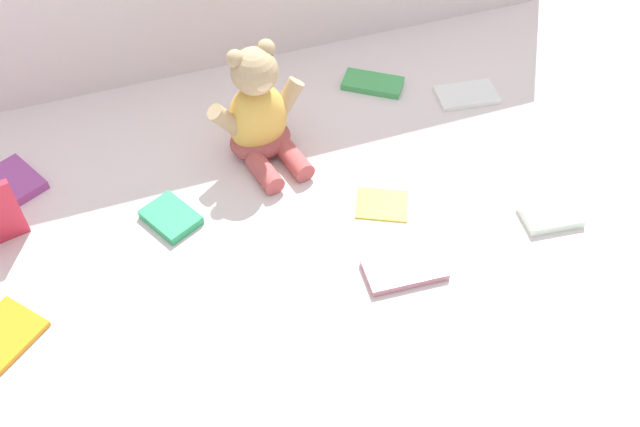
# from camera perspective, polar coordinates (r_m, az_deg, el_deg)

# --- Properties ---
(ground_plane) EXTENTS (3.20, 3.20, 0.00)m
(ground_plane) POSITION_cam_1_polar(r_m,az_deg,el_deg) (1.31, -1.02, 0.31)
(ground_plane) COLOR silver
(teddy_bear) EXTENTS (0.20, 0.19, 0.24)m
(teddy_bear) POSITION_cam_1_polar(r_m,az_deg,el_deg) (1.36, -4.97, 7.89)
(teddy_bear) COLOR #E5B24C
(teddy_bear) RESTS_ON ground_plane
(book_case_0) EXTENTS (0.15, 0.15, 0.01)m
(book_case_0) POSITION_cam_1_polar(r_m,az_deg,el_deg) (1.25, -24.45, -9.03)
(book_case_0) COLOR orange
(book_case_0) RESTS_ON ground_plane
(book_case_1) EXTENTS (0.12, 0.11, 0.01)m
(book_case_1) POSITION_cam_1_polar(r_m,az_deg,el_deg) (1.32, 5.06, 0.79)
(book_case_1) COLOR yellow
(book_case_1) RESTS_ON ground_plane
(book_case_2) EXTENTS (0.13, 0.14, 0.02)m
(book_case_2) POSITION_cam_1_polar(r_m,az_deg,el_deg) (1.47, -23.69, 2.37)
(book_case_2) COLOR #974090
(book_case_2) RESTS_ON ground_plane
(book_case_3) EXTENTS (0.14, 0.09, 0.01)m
(book_case_3) POSITION_cam_1_polar(r_m,az_deg,el_deg) (1.58, 11.83, 9.42)
(book_case_3) COLOR white
(book_case_3) RESTS_ON ground_plane
(book_case_4) EXTENTS (0.14, 0.08, 0.01)m
(book_case_4) POSITION_cam_1_polar(r_m,az_deg,el_deg) (1.22, 6.88, -4.54)
(book_case_4) COLOR #BA7483
(book_case_4) RESTS_ON ground_plane
(book_case_5) EXTENTS (0.14, 0.13, 0.01)m
(book_case_5) POSITION_cam_1_polar(r_m,az_deg,el_deg) (1.58, 4.31, 10.51)
(book_case_5) COLOR #41A254
(book_case_5) RESTS_ON ground_plane
(book_case_6) EXTENTS (0.11, 0.08, 0.02)m
(book_case_6) POSITION_cam_1_polar(r_m,az_deg,el_deg) (1.36, 18.27, -0.15)
(book_case_6) COLOR white
(book_case_6) RESTS_ON ground_plane
(book_case_8) EXTENTS (0.11, 0.12, 0.02)m
(book_case_8) POSITION_cam_1_polar(r_m,az_deg,el_deg) (1.31, -12.04, -0.30)
(book_case_8) COLOR #2B9D61
(book_case_8) RESTS_ON ground_plane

